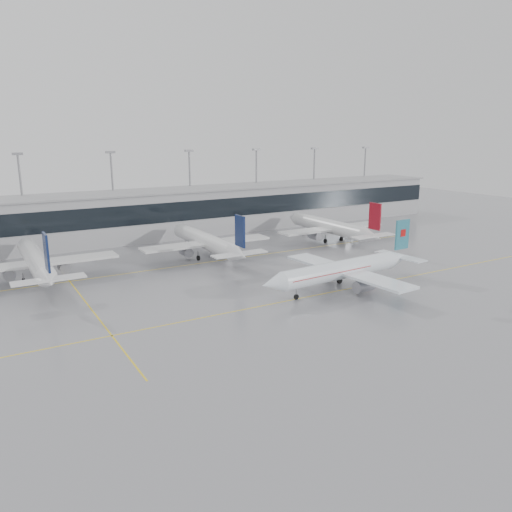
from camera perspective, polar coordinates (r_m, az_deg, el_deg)
ground at (r=83.65m, az=4.18°, el=-5.02°), size 320.00×320.00×0.00m
taxi_line_main at (r=83.65m, az=4.18°, el=-5.02°), size 120.00×0.25×0.01m
taxi_line_north at (r=108.62m, az=-4.81°, el=-0.61°), size 120.00×0.25×0.01m
taxi_line_cross at (r=85.79m, az=-18.70°, el=-5.25°), size 0.25×60.00×0.01m
terminal at (r=136.44m, az=-10.73°, el=4.73°), size 180.00×15.00×12.00m
terminal_glass at (r=129.21m, az=-9.61°, el=4.95°), size 180.00×0.20×5.00m
terminal_roof at (r=135.63m, az=-10.85°, el=7.32°), size 182.00×16.00×0.40m
light_masts at (r=141.15m, az=-11.70°, el=7.99°), size 156.40×1.00×22.60m
air_canada_jet at (r=90.12m, az=10.19°, el=-1.51°), size 35.46×28.13×11.01m
parked_jet_b at (r=101.91m, az=-23.82°, el=-0.57°), size 29.64×36.96×11.72m
parked_jet_c at (r=111.03m, az=-5.68°, el=1.66°), size 29.64×36.96×11.72m
parked_jet_d at (r=129.30m, az=8.55°, el=3.30°), size 29.64×36.96×11.72m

